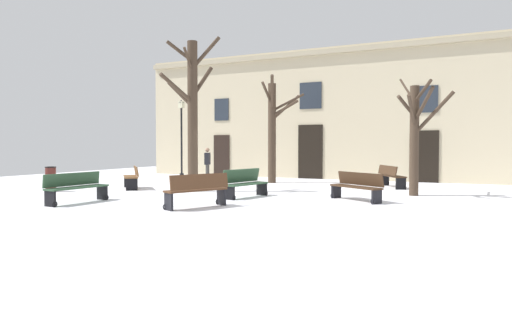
# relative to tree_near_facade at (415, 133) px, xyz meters

# --- Properties ---
(ground_plane) EXTENTS (30.98, 30.98, 0.00)m
(ground_plane) POSITION_rel_tree_near_facade_xyz_m (-5.36, -2.63, -2.08)
(ground_plane) COLOR white
(building_facade) EXTENTS (19.36, 0.60, 6.51)m
(building_facade) POSITION_rel_tree_near_facade_xyz_m (-5.36, 5.98, 1.24)
(building_facade) COLOR beige
(building_facade) RESTS_ON ground
(tree_near_facade) EXTENTS (1.85, 2.16, 4.04)m
(tree_near_facade) POSITION_rel_tree_near_facade_xyz_m (0.00, 0.00, 0.00)
(tree_near_facade) COLOR #423326
(tree_near_facade) RESTS_ON ground
(tree_left_of_center) EXTENTS (1.41, 2.16, 4.68)m
(tree_left_of_center) POSITION_rel_tree_near_facade_xyz_m (-6.21, 2.71, 0.38)
(tree_left_of_center) COLOR #423326
(tree_left_of_center) RESTS_ON ground
(tree_foreground) EXTENTS (1.88, 2.40, 5.66)m
(tree_foreground) POSITION_rel_tree_near_facade_xyz_m (-7.45, -1.90, 0.90)
(tree_foreground) COLOR #423326
(tree_foreground) RESTS_ON ground
(streetlamp) EXTENTS (0.30, 0.30, 4.06)m
(streetlamp) POSITION_rel_tree_near_facade_xyz_m (-11.96, 3.96, 0.40)
(streetlamp) COLOR black
(streetlamp) RESTS_ON ground
(litter_bin) EXTENTS (0.39, 0.39, 0.90)m
(litter_bin) POSITION_rel_tree_near_facade_xyz_m (-12.06, -4.14, -1.62)
(litter_bin) COLOR #4C1E19
(litter_bin) RESTS_ON ground
(bench_by_litter_bin) EXTENTS (1.29, 1.80, 0.88)m
(bench_by_litter_bin) POSITION_rel_tree_near_facade_xyz_m (-1.13, 2.65, -1.61)
(bench_by_litter_bin) COLOR #3D2819
(bench_by_litter_bin) RESTS_ON ground
(bench_near_center_tree) EXTENTS (0.92, 1.82, 0.91)m
(bench_near_center_tree) POSITION_rel_tree_near_facade_xyz_m (-4.93, -2.74, -1.62)
(bench_near_center_tree) COLOR #2D4C33
(bench_near_center_tree) RESTS_ON ground
(bench_back_to_back_left) EXTENTS (1.16, 1.79, 0.92)m
(bench_back_to_back_left) POSITION_rel_tree_near_facade_xyz_m (-5.01, -5.44, -1.59)
(bench_back_to_back_left) COLOR #51331E
(bench_back_to_back_left) RESTS_ON ground
(bench_far_corner) EXTENTS (0.64, 1.95, 0.88)m
(bench_far_corner) POSITION_rel_tree_near_facade_xyz_m (-8.74, -6.05, -1.61)
(bench_far_corner) COLOR #2D4C33
(bench_far_corner) RESTS_ON ground
(bench_near_lamp) EXTENTS (1.76, 1.38, 0.85)m
(bench_near_lamp) POSITION_rel_tree_near_facade_xyz_m (-1.47, -2.11, -1.63)
(bench_near_lamp) COLOR #3D2819
(bench_near_lamp) RESTS_ON ground
(bench_back_to_back_right) EXTENTS (1.43, 1.45, 0.87)m
(bench_back_to_back_right) POSITION_rel_tree_near_facade_xyz_m (-10.11, -2.07, -1.63)
(bench_back_to_back_right) COLOR brown
(bench_back_to_back_right) RESTS_ON ground
(person_crossing_plaza) EXTENTS (0.32, 0.43, 1.56)m
(person_crossing_plaza) POSITION_rel_tree_near_facade_xyz_m (-9.70, 2.84, -1.22)
(person_crossing_plaza) COLOR #403D3A
(person_crossing_plaza) RESTS_ON ground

